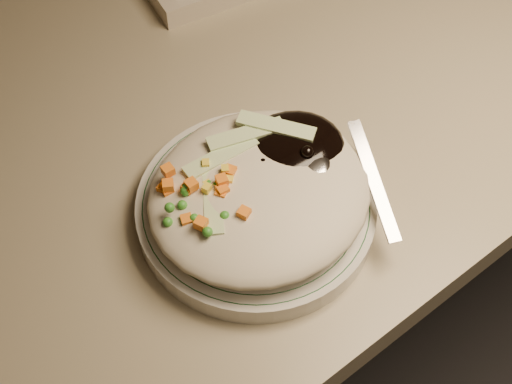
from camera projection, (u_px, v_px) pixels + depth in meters
desk at (195, 177)px, 0.90m from camera, size 1.40×0.70×0.74m
plate at (256, 209)px, 0.62m from camera, size 0.21×0.21×0.02m
plate_rim at (256, 203)px, 0.61m from camera, size 0.20×0.20×0.00m
meal at (261, 186)px, 0.60m from camera, size 0.21×0.19×0.05m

